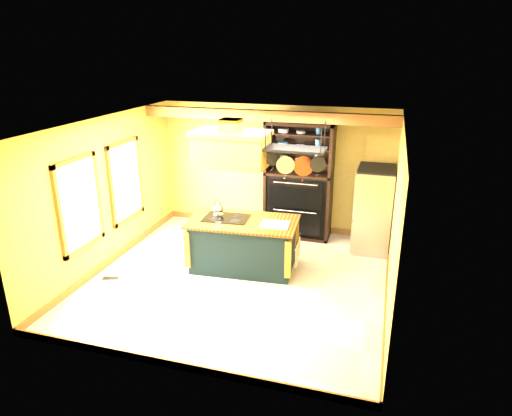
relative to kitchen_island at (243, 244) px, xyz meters
The scene contains 15 objects.
floor 0.63m from the kitchen_island, 82.47° to the right, with size 5.00×5.00×0.00m, color beige.
ceiling 2.27m from the kitchen_island, 82.47° to the right, with size 5.00×5.00×0.00m, color white.
wall_back 2.26m from the kitchen_island, 88.47° to the left, with size 5.00×0.02×2.70m, color #B88F43.
wall_front 3.05m from the kitchen_island, 88.91° to the right, with size 5.00×0.02×2.70m, color #B88F43.
wall_left 2.63m from the kitchen_island, behind, with size 0.02×5.00×2.70m, color #B88F43.
wall_right 2.74m from the kitchen_island, ahead, with size 0.02×5.00×2.70m, color #B88F43.
ceiling_beam 2.48m from the kitchen_island, 87.52° to the left, with size 5.00×0.15×0.20m, color #9C6530.
window_near 2.86m from the kitchen_island, 153.16° to the right, with size 0.06×1.06×1.56m.
window_far 2.59m from the kitchen_island, behind, with size 0.06×1.06×1.56m.
kitchen_island is the anchor object (origin of this frame).
range_hood 1.77m from the kitchen_island, behind, with size 1.30×0.74×0.80m.
pot_rack 1.93m from the kitchen_island, ahead, with size 1.05×0.49×0.90m.
refrigerator 2.66m from the kitchen_island, 34.18° to the left, with size 0.71×0.84×1.64m.
hutch 1.98m from the kitchen_island, 70.63° to the left, with size 1.37×0.62×2.43m.
floor_register 2.40m from the kitchen_island, 153.17° to the right, with size 0.28×0.12×0.01m, color black.
Camera 1 is at (2.29, -6.74, 3.85)m, focal length 32.00 mm.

